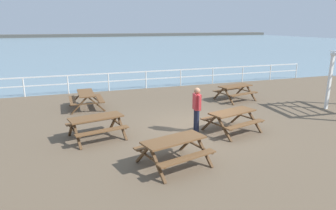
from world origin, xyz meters
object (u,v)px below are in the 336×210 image
(picnic_table_near_left, at_px, (235,89))
(picnic_table_seaward, at_px, (86,96))
(picnic_table_mid_centre, at_px, (174,145))
(picnic_table_far_left, at_px, (96,122))
(visitor, at_px, (197,107))
(picnic_table_near_right, at_px, (232,116))

(picnic_table_near_left, bearing_deg, picnic_table_seaward, 160.78)
(picnic_table_mid_centre, height_order, picnic_table_far_left, same)
(picnic_table_far_left, distance_m, picnic_table_seaward, 4.05)
(picnic_table_seaward, xyz_separation_m, visitor, (3.58, -4.60, 0.36))
(picnic_table_near_right, bearing_deg, picnic_table_near_left, 41.99)
(picnic_table_near_right, height_order, visitor, visitor)
(picnic_table_mid_centre, bearing_deg, picnic_table_near_left, 32.30)
(picnic_table_near_right, height_order, picnic_table_mid_centre, same)
(picnic_table_near_right, relative_size, picnic_table_mid_centre, 1.01)
(picnic_table_mid_centre, height_order, picnic_table_seaward, same)
(picnic_table_seaward, height_order, visitor, visitor)
(picnic_table_near_left, distance_m, picnic_table_near_right, 4.93)
(picnic_table_near_left, bearing_deg, picnic_table_far_left, -169.47)
(picnic_table_far_left, bearing_deg, picnic_table_near_right, -23.55)
(picnic_table_near_right, distance_m, picnic_table_seaward, 6.95)
(picnic_table_far_left, xyz_separation_m, picnic_table_seaward, (-0.05, 4.05, 0.00))
(picnic_table_mid_centre, distance_m, picnic_table_seaward, 7.13)
(picnic_table_seaward, relative_size, visitor, 1.10)
(picnic_table_seaward, distance_m, visitor, 5.84)
(picnic_table_seaward, bearing_deg, visitor, -143.05)
(picnic_table_mid_centre, bearing_deg, picnic_table_seaward, 90.41)
(picnic_table_far_left, bearing_deg, picnic_table_near_left, 10.97)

